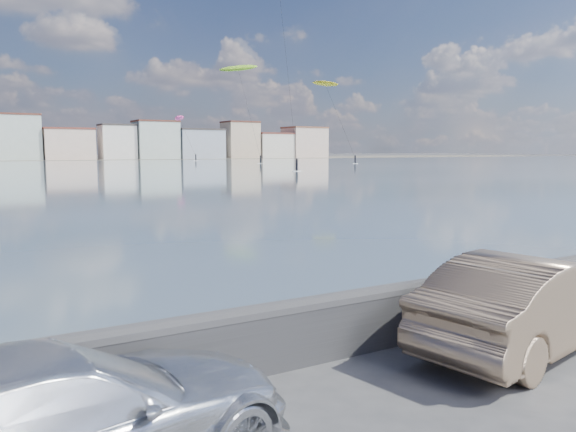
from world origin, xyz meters
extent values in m
cube|color=#28282B|center=(0.00, 2.70, 0.45)|extent=(400.00, 0.35, 0.90)
cylinder|color=#28282B|center=(0.00, 2.70, 0.90)|extent=(400.00, 0.36, 0.36)
cube|color=#B7C6BC|center=(11.00, 186.00, 6.75)|extent=(13.00, 10.00, 13.50)
cube|color=#562D23|center=(11.00, 186.00, 13.80)|extent=(13.26, 10.20, 0.60)
cube|color=beige|center=(25.50, 186.00, 4.75)|extent=(15.00, 12.00, 9.50)
cube|color=brown|center=(25.50, 186.00, 9.80)|extent=(15.30, 12.24, 0.60)
cube|color=white|center=(41.00, 186.00, 5.50)|extent=(11.00, 9.00, 11.00)
cube|color=#383330|center=(41.00, 186.00, 11.30)|extent=(11.22, 9.18, 0.60)
cube|color=#B7C6BC|center=(54.00, 186.00, 6.25)|extent=(14.00, 11.00, 12.50)
cube|color=#562D23|center=(54.00, 186.00, 12.80)|extent=(14.28, 11.22, 0.60)
cube|color=#9EA8B7|center=(69.50, 186.00, 5.00)|extent=(16.00, 12.00, 10.00)
cube|color=#383330|center=(69.50, 186.00, 10.30)|extent=(16.32, 12.24, 0.60)
cube|color=#CCB293|center=(86.00, 186.00, 6.50)|extent=(12.00, 10.00, 13.00)
cube|color=#562D23|center=(86.00, 186.00, 13.30)|extent=(12.24, 10.20, 0.60)
cube|color=silver|center=(99.50, 186.00, 4.50)|extent=(14.00, 11.00, 9.00)
cube|color=brown|center=(99.50, 186.00, 9.30)|extent=(14.28, 11.22, 0.60)
cube|color=beige|center=(114.00, 186.00, 5.75)|extent=(15.00, 12.00, 11.50)
cube|color=brown|center=(114.00, 186.00, 11.80)|extent=(15.30, 12.24, 0.60)
imported|color=silver|center=(-3.43, 0.95, 0.76)|extent=(5.59, 3.31, 1.52)
imported|color=tan|center=(4.19, 1.36, 0.81)|extent=(5.18, 2.67, 1.63)
ellipsoid|color=#E5338C|center=(52.44, 157.05, 12.51)|extent=(6.74, 9.71, 2.07)
cube|color=white|center=(54.78, 150.17, 0.05)|extent=(1.40, 0.42, 0.08)
cylinder|color=black|center=(54.78, 150.17, 0.95)|extent=(0.36, 0.36, 1.70)
sphere|color=black|center=(54.78, 150.17, 1.85)|extent=(0.28, 0.28, 0.28)
cylinder|color=black|center=(53.61, 153.61, 6.90)|extent=(2.37, 6.92, 11.23)
ellipsoid|color=#8CD826|center=(56.78, 125.11, 23.39)|extent=(8.89, 10.67, 2.43)
cube|color=white|center=(56.64, 112.93, 0.05)|extent=(1.40, 0.42, 0.08)
cylinder|color=black|center=(56.64, 112.93, 0.95)|extent=(0.36, 0.36, 1.70)
sphere|color=black|center=(56.64, 112.93, 1.85)|extent=(0.28, 0.28, 0.28)
cylinder|color=black|center=(56.71, 119.02, 12.35)|extent=(0.17, 12.21, 22.11)
ellipsoid|color=yellow|center=(72.40, 109.50, 19.00)|extent=(4.10, 9.03, 2.68)
cube|color=white|center=(75.41, 101.14, 0.05)|extent=(1.40, 0.42, 0.08)
cylinder|color=black|center=(75.41, 101.14, 0.95)|extent=(0.36, 0.36, 1.70)
sphere|color=black|center=(75.41, 101.14, 1.85)|extent=(0.28, 0.28, 0.28)
cylinder|color=black|center=(73.90, 105.32, 10.15)|extent=(3.05, 8.40, 17.71)
cube|color=white|center=(40.26, 69.05, 0.05)|extent=(1.40, 0.42, 0.08)
cylinder|color=black|center=(40.26, 69.05, 0.95)|extent=(0.36, 0.36, 1.70)
sphere|color=black|center=(40.26, 69.05, 1.85)|extent=(0.28, 0.28, 0.28)
cylinder|color=black|center=(41.14, 73.87, 17.77)|extent=(1.79, 9.67, 32.95)
camera|label=1|loc=(-3.99, -4.61, 3.39)|focal=35.00mm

